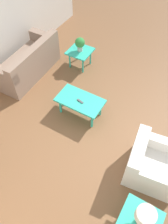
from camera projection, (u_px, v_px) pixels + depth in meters
name	position (u px, v px, depth m)	size (l,w,h in m)	color
ground_plane	(102.00, 123.00, 4.76)	(14.00, 14.00, 0.00)	brown
sofa	(28.00, 63.00, 5.50)	(0.86, 1.84, 0.86)	gray
armchair	(151.00, 164.00, 3.83)	(0.97, 0.96, 0.79)	silver
coffee_table	(80.00, 102.00, 4.63)	(0.99, 0.56, 0.45)	#2DB79E
side_table_plant	(80.00, 53.00, 5.63)	(0.59, 0.59, 0.48)	#2DB79E
side_table_lamp	(140.00, 222.00, 3.17)	(0.59, 0.59, 0.48)	#2DB79E
potted_plant	(80.00, 43.00, 5.41)	(0.25, 0.25, 0.36)	#B2ADA3
table_lamp	(145.00, 216.00, 2.90)	(0.27, 0.27, 0.42)	#997F4C
remote_control	(80.00, 101.00, 4.55)	(0.16, 0.07, 0.02)	#4C4C51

